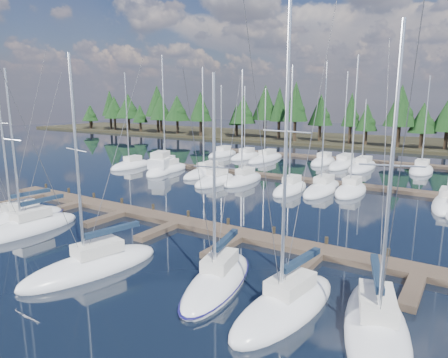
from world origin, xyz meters
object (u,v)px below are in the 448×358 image
Objects in this scene: main_dock at (176,224)px; motor_yacht_left at (162,168)px; front_sailboat_1 at (17,219)px; front_sailboat_2 at (28,228)px; front_sailboat_3 at (92,266)px; front_sailboat_5 at (286,306)px; front_sailboat_4 at (218,281)px; front_sailboat_6 at (376,329)px.

main_dock is 4.38× the size of motor_yacht_left.
front_sailboat_2 is at bearing -17.06° from front_sailboat_1.
front_sailboat_1 is 1.50× the size of motor_yacht_left.
front_sailboat_1 is 13.54m from front_sailboat_3.
front_sailboat_5 reaches higher than front_sailboat_2.
front_sailboat_2 is at bearing 168.53° from front_sailboat_3.
front_sailboat_6 is (8.47, -0.12, 0.00)m from front_sailboat_4.
front_sailboat_2 is (-8.89, -7.34, 0.08)m from main_dock.
front_sailboat_1 reaches higher than main_dock.
motor_yacht_left is (-34.68, 25.20, 0.24)m from front_sailboat_6.
front_sailboat_4 is 36.27m from motor_yacht_left.
front_sailboat_5 is at bearing 9.49° from front_sailboat_3.
motor_yacht_left is at bearing 124.24° from front_sailboat_3.
front_sailboat_1 is at bearing -77.31° from motor_yacht_left.
front_sailboat_1 is at bearing 177.65° from front_sailboat_5.
front_sailboat_2 reaches higher than motor_yacht_left.
front_sailboat_2 is (3.07, -0.94, -0.01)m from front_sailboat_1.
front_sailboat_2 is 1.31× the size of motor_yacht_left.
front_sailboat_4 is at bearing -38.64° from main_dock.
front_sailboat_3 is (1.24, -9.40, 0.08)m from main_dock.
motor_yacht_left is (-26.21, 25.08, 0.24)m from front_sailboat_4.
main_dock is 3.27× the size of front_sailboat_3.
front_sailboat_1 is 0.94× the size of front_sailboat_5.
motor_yacht_left reaches higher than main_dock.
main_dock is at bearing 141.36° from front_sailboat_4.
front_sailboat_4 is 0.88× the size of front_sailboat_6.
front_sailboat_3 is (10.13, -2.06, -0.00)m from front_sailboat_2.
front_sailboat_1 is 1.15× the size of front_sailboat_2.
main_dock is at bearing 97.49° from front_sailboat_3.
front_sailboat_6 reaches higher than motor_yacht_left.
front_sailboat_5 is at bearing -175.55° from front_sailboat_6.
front_sailboat_3 is 1.09× the size of front_sailboat_4.
front_sailboat_6 reaches higher than front_sailboat_3.
motor_yacht_left is (-8.59, 25.44, 0.23)m from front_sailboat_2.
front_sailboat_5 reaches higher than front_sailboat_6.
front_sailboat_6 is (29.17, -0.70, -0.01)m from front_sailboat_1.
front_sailboat_5 is (25.00, -1.03, 0.01)m from front_sailboat_1.
front_sailboat_3 reaches higher than front_sailboat_4.
motor_yacht_left is (-18.72, 27.49, 0.24)m from front_sailboat_3.
front_sailboat_5 reaches higher than front_sailboat_3.
front_sailboat_3 is 1.34× the size of motor_yacht_left.
front_sailboat_1 is at bearing 178.39° from front_sailboat_4.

